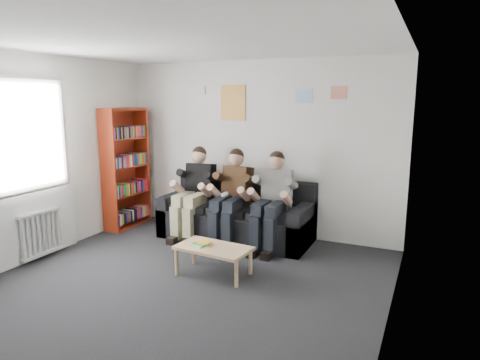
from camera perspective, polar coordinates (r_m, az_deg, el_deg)
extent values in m
plane|color=black|center=(4.93, -9.49, -14.72)|extent=(5.00, 5.00, 0.00)
plane|color=white|center=(4.50, -10.61, 18.12)|extent=(5.00, 5.00, 0.00)
plane|color=white|center=(6.71, 2.23, 4.25)|extent=(4.50, 0.00, 4.50)
plane|color=white|center=(6.08, -27.75, 2.34)|extent=(0.00, 5.00, 5.00)
plane|color=white|center=(3.75, 19.61, -1.59)|extent=(0.00, 5.00, 5.00)
cube|color=black|center=(6.56, -0.57, -6.00)|extent=(2.29, 0.94, 0.44)
cube|color=black|center=(6.77, 0.74, -1.60)|extent=(2.29, 0.21, 0.45)
cube|color=black|center=(7.03, -8.35, -4.17)|extent=(0.19, 0.94, 0.62)
cube|color=black|center=(6.18, 8.32, -6.28)|extent=(0.19, 0.94, 0.62)
cube|color=black|center=(6.42, -0.89, -3.88)|extent=(1.91, 0.64, 0.10)
cube|color=maroon|center=(7.31, -14.97, 1.54)|extent=(0.30, 0.89, 1.97)
cube|color=tan|center=(5.23, -3.57, -9.04)|extent=(0.89, 0.49, 0.04)
cylinder|color=tan|center=(5.33, -8.47, -10.82)|extent=(0.04, 0.04, 0.32)
cylinder|color=tan|center=(4.96, -0.48, -12.38)|extent=(0.04, 0.04, 0.32)
cylinder|color=tan|center=(5.65, -6.21, -9.51)|extent=(0.04, 0.04, 0.32)
cylinder|color=tan|center=(5.30, 1.40, -10.82)|extent=(0.04, 0.04, 0.32)
cube|color=silver|center=(5.27, -5.54, -8.64)|extent=(0.19, 0.14, 0.01)
cube|color=green|center=(5.28, -5.19, -8.43)|extent=(0.19, 0.14, 0.01)
cube|color=gold|center=(5.29, -4.85, -8.21)|extent=(0.19, 0.14, 0.01)
cube|color=black|center=(6.75, -5.27, -0.23)|extent=(0.42, 0.31, 0.60)
sphere|color=tan|center=(6.65, -5.51, 3.21)|extent=(0.23, 0.23, 0.23)
sphere|color=black|center=(6.66, -5.45, 3.54)|extent=(0.22, 0.22, 0.22)
cube|color=tan|center=(6.53, -6.63, -2.55)|extent=(0.38, 0.49, 0.16)
cube|color=tan|center=(6.43, -7.65, -5.97)|extent=(0.36, 0.15, 0.54)
cube|color=black|center=(6.44, -7.91, -7.97)|extent=(0.36, 0.28, 0.11)
cube|color=#462C17|center=(6.46, -0.36, -0.70)|extent=(0.42, 0.31, 0.60)
sphere|color=tan|center=(6.36, -0.53, 2.88)|extent=(0.23, 0.23, 0.23)
sphere|color=black|center=(6.36, -0.47, 3.23)|extent=(0.22, 0.22, 0.22)
cube|color=black|center=(6.23, -1.60, -3.13)|extent=(0.38, 0.49, 0.16)
cube|color=black|center=(6.12, -2.56, -6.74)|extent=(0.36, 0.15, 0.54)
cube|color=black|center=(6.14, -2.82, -8.83)|extent=(0.36, 0.28, 0.11)
cube|color=silver|center=(6.10, -2.05, -1.90)|extent=(0.04, 0.15, 0.04)
cube|color=silver|center=(6.22, 4.96, -1.20)|extent=(0.42, 0.31, 0.59)
sphere|color=tan|center=(6.11, 4.89, 2.49)|extent=(0.23, 0.23, 0.23)
sphere|color=black|center=(6.12, 4.94, 2.85)|extent=(0.22, 0.22, 0.22)
cube|color=black|center=(5.98, 3.89, -3.74)|extent=(0.38, 0.48, 0.16)
cube|color=black|center=(5.87, 3.04, -7.51)|extent=(0.36, 0.15, 0.54)
cube|color=black|center=(5.89, 2.79, -9.70)|extent=(0.36, 0.27, 0.11)
cylinder|color=white|center=(6.16, -26.95, -7.04)|extent=(0.06, 0.06, 0.60)
cylinder|color=white|center=(6.21, -26.37, -6.86)|extent=(0.06, 0.06, 0.60)
cylinder|color=white|center=(6.26, -25.80, -6.68)|extent=(0.06, 0.06, 0.60)
cylinder|color=white|center=(6.31, -25.25, -6.51)|extent=(0.06, 0.06, 0.60)
cylinder|color=white|center=(6.36, -24.69, -6.33)|extent=(0.06, 0.06, 0.60)
cylinder|color=white|center=(6.40, -24.15, -6.16)|extent=(0.06, 0.06, 0.60)
cylinder|color=white|center=(6.45, -23.62, -5.99)|extent=(0.06, 0.06, 0.60)
cylinder|color=white|center=(6.50, -23.09, -5.83)|extent=(0.06, 0.06, 0.60)
cube|color=white|center=(6.41, -24.77, -8.81)|extent=(0.10, 0.64, 0.04)
cube|color=white|center=(6.26, -25.17, -3.97)|extent=(0.10, 0.64, 0.04)
cube|color=white|center=(6.16, -26.41, 5.36)|extent=(0.02, 1.00, 1.30)
cube|color=white|center=(6.14, -26.89, 11.68)|extent=(0.05, 1.12, 0.06)
cube|color=white|center=(6.24, -25.84, -0.86)|extent=(0.05, 1.12, 0.06)
cube|color=white|center=(6.36, -25.45, -5.45)|extent=(0.03, 1.30, 0.90)
cube|color=#E0D64F|center=(6.82, -0.93, 10.26)|extent=(0.42, 0.01, 0.55)
cube|color=#43A0E4|center=(6.40, 8.56, 11.00)|extent=(0.25, 0.01, 0.20)
cube|color=#C33D83|center=(6.28, 13.04, 11.31)|extent=(0.22, 0.01, 0.18)
cube|color=silver|center=(7.10, -5.40, 11.85)|extent=(0.20, 0.01, 0.14)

